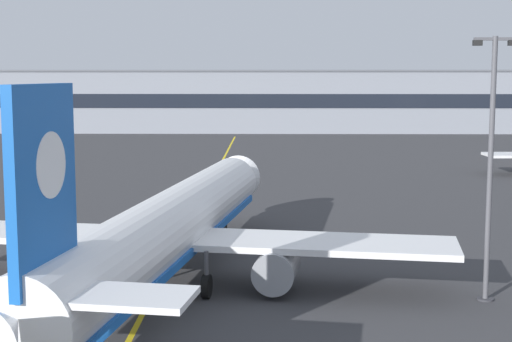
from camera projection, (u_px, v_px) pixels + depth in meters
name	position (u px, v px, depth m)	size (l,w,h in m)	color
taxiway_centreline	(184.00, 234.00, 57.29)	(0.30, 180.00, 0.01)	yellow
airliner_foreground	(169.00, 228.00, 42.77)	(32.36, 41.41, 11.65)	white
apron_lamp_post	(490.00, 165.00, 39.70)	(2.24, 0.90, 13.91)	#515156
safety_cone_by_nose_gear	(198.00, 226.00, 59.13)	(0.44, 0.44, 0.55)	orange
terminal_building	(290.00, 101.00, 158.14)	(129.50, 12.40, 12.83)	gray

